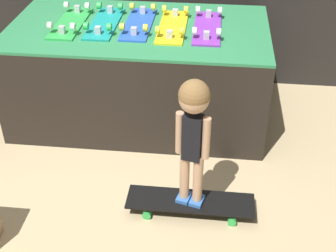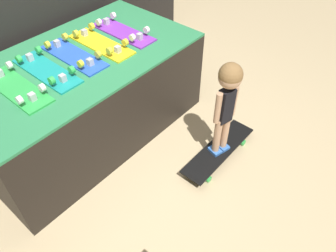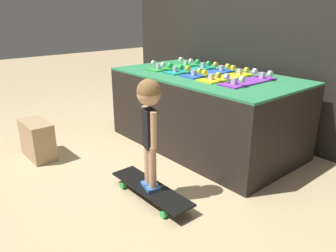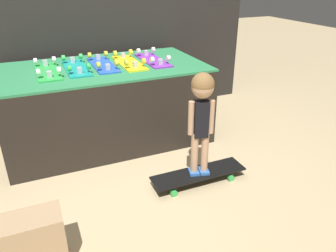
# 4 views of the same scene
# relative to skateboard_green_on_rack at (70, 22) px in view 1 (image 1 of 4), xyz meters

# --- Properties ---
(ground_plane) EXTENTS (16.00, 16.00, 0.00)m
(ground_plane) POSITION_rel_skateboard_green_on_rack_xyz_m (0.50, -0.61, -0.77)
(ground_plane) COLOR tan
(display_rack) EXTENTS (1.88, 1.04, 0.75)m
(display_rack) POSITION_rel_skateboard_green_on_rack_xyz_m (0.50, 0.01, -0.39)
(display_rack) COLOR black
(display_rack) RESTS_ON ground_plane
(skateboard_green_on_rack) EXTENTS (0.19, 0.60, 0.09)m
(skateboard_green_on_rack) POSITION_rel_skateboard_green_on_rack_xyz_m (0.00, 0.00, 0.00)
(skateboard_green_on_rack) COLOR green
(skateboard_green_on_rack) RESTS_ON display_rack
(skateboard_teal_on_rack) EXTENTS (0.19, 0.60, 0.09)m
(skateboard_teal_on_rack) POSITION_rel_skateboard_green_on_rack_xyz_m (0.25, 0.02, 0.00)
(skateboard_teal_on_rack) COLOR teal
(skateboard_teal_on_rack) RESTS_ON display_rack
(skateboard_blue_on_rack) EXTENTS (0.19, 0.60, 0.09)m
(skateboard_blue_on_rack) POSITION_rel_skateboard_green_on_rack_xyz_m (0.50, 0.03, 0.00)
(skateboard_blue_on_rack) COLOR blue
(skateboard_blue_on_rack) RESTS_ON display_rack
(skateboard_yellow_on_rack) EXTENTS (0.19, 0.60, 0.09)m
(skateboard_yellow_on_rack) POSITION_rel_skateboard_green_on_rack_xyz_m (0.75, 0.01, 0.00)
(skateboard_yellow_on_rack) COLOR yellow
(skateboard_yellow_on_rack) RESTS_ON display_rack
(skateboard_purple_on_rack) EXTENTS (0.19, 0.60, 0.09)m
(skateboard_purple_on_rack) POSITION_rel_skateboard_green_on_rack_xyz_m (1.00, 0.02, 0.00)
(skateboard_purple_on_rack) COLOR purple
(skateboard_purple_on_rack) RESTS_ON display_rack
(skateboard_on_floor) EXTENTS (0.78, 0.20, 0.09)m
(skateboard_on_floor) POSITION_rel_skateboard_green_on_rack_xyz_m (0.97, -1.06, -0.69)
(skateboard_on_floor) COLOR black
(skateboard_on_floor) RESTS_ON ground_plane
(child) EXTENTS (0.19, 0.17, 0.83)m
(child) POSITION_rel_skateboard_green_on_rack_xyz_m (0.97, -1.06, -0.10)
(child) COLOR #3870C6
(child) RESTS_ON skateboard_on_floor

